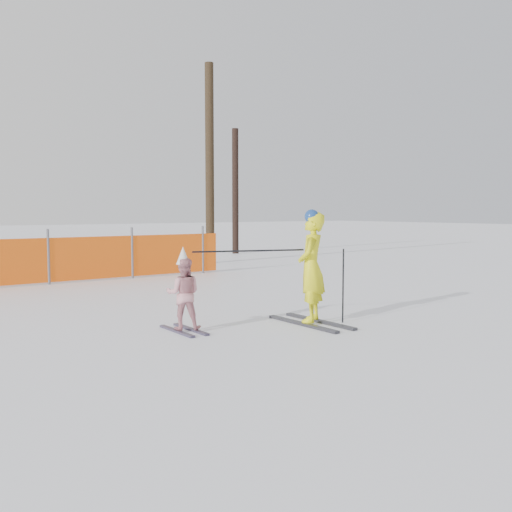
{
  "coord_description": "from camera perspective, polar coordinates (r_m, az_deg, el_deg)",
  "views": [
    {
      "loc": [
        -4.86,
        -6.17,
        1.66
      ],
      "look_at": [
        0.0,
        0.5,
        1.0
      ],
      "focal_mm": 40.0,
      "sensor_mm": 36.0,
      "label": 1
    }
  ],
  "objects": [
    {
      "name": "tree_trunks",
      "position": [
        19.59,
        -3.55,
        8.0
      ],
      "size": [
        3.13,
        3.08,
        6.21
      ],
      "color": "#312415",
      "rests_on": "ground"
    },
    {
      "name": "adult",
      "position": [
        8.33,
        5.56,
        -1.14
      ],
      "size": [
        0.69,
        1.46,
        1.68
      ],
      "color": "black",
      "rests_on": "ground"
    },
    {
      "name": "child",
      "position": [
        7.88,
        -7.27,
        -3.68
      ],
      "size": [
        0.61,
        0.9,
        1.17
      ],
      "color": "black",
      "rests_on": "ground"
    },
    {
      "name": "ground",
      "position": [
        8.03,
        2.12,
        -7.36
      ],
      "size": [
        120.0,
        120.0,
        0.0
      ],
      "primitive_type": "plane",
      "color": "white",
      "rests_on": "ground"
    },
    {
      "name": "ski_poles",
      "position": [
        8.19,
        3.25,
        -0.94
      ],
      "size": [
        2.11,
        0.83,
        1.11
      ],
      "color": "black",
      "rests_on": "ground"
    }
  ]
}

